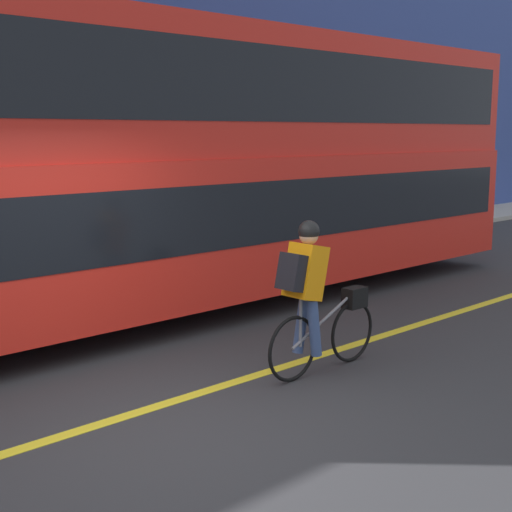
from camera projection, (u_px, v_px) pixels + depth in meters
ground_plane at (152, 421)px, 6.12m from camera, size 80.00×80.00×0.00m
road_center_line at (136, 413)px, 6.29m from camera, size 50.00×0.14×0.01m
bus at (205, 156)px, 9.86m from camera, size 11.50×2.49×3.81m
cyclist_on_bike at (313, 292)px, 7.15m from camera, size 1.58×0.32×1.60m
trash_bin at (323, 218)px, 16.01m from camera, size 0.49×0.49×0.83m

